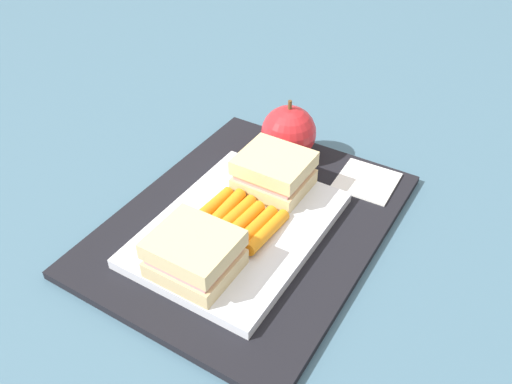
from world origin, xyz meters
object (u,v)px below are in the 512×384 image
(sandwich_half_left, at_px, (194,254))
(paper_napkin, at_px, (367,181))
(food_tray, at_px, (238,228))
(sandwich_half_right, at_px, (274,172))
(apple, at_px, (289,133))
(carrot_sticks_bundle, at_px, (238,220))

(sandwich_half_left, xyz_separation_m, paper_napkin, (0.24, -0.09, -0.03))
(food_tray, distance_m, sandwich_half_right, 0.08)
(food_tray, height_order, sandwich_half_right, sandwich_half_right)
(food_tray, bearing_deg, paper_napkin, -28.45)
(food_tray, relative_size, sandwich_half_right, 2.88)
(sandwich_half_left, distance_m, sandwich_half_right, 0.16)
(sandwich_half_right, bearing_deg, apple, 17.09)
(carrot_sticks_bundle, bearing_deg, apple, 8.93)
(food_tray, relative_size, paper_napkin, 3.29)
(sandwich_half_left, height_order, sandwich_half_right, same)
(sandwich_half_left, height_order, paper_napkin, sandwich_half_left)
(carrot_sticks_bundle, bearing_deg, sandwich_half_right, 0.05)
(sandwich_half_right, xyz_separation_m, apple, (0.08, 0.02, 0.00))
(food_tray, height_order, sandwich_half_left, sandwich_half_left)
(carrot_sticks_bundle, bearing_deg, paper_napkin, -28.44)
(food_tray, xyz_separation_m, sandwich_half_right, (0.08, 0.00, 0.03))
(sandwich_half_left, height_order, carrot_sticks_bundle, sandwich_half_left)
(sandwich_half_left, bearing_deg, carrot_sticks_bundle, -0.05)
(food_tray, xyz_separation_m, apple, (0.16, 0.02, 0.03))
(carrot_sticks_bundle, height_order, paper_napkin, carrot_sticks_bundle)
(carrot_sticks_bundle, bearing_deg, sandwich_half_left, 179.95)
(carrot_sticks_bundle, distance_m, apple, 0.16)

